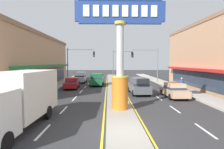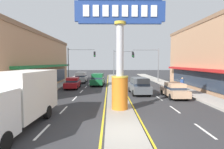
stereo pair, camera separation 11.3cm
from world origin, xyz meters
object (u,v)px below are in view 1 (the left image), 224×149
at_px(suv_far_left_oncoming, 80,77).
at_px(storefront_left, 13,62).
at_px(sedan_mid_left_lane, 174,90).
at_px(sedan_far_right_lane, 72,83).
at_px(suv_kerb_right, 97,79).
at_px(traffic_light_right_side, 148,59).
at_px(box_truck_near_right_lane, 18,97).
at_px(street_bench, 34,92).
at_px(suv_near_left_lane, 139,86).
at_px(traffic_light_left_side, 78,59).
at_px(district_sign, 120,54).
at_px(pedestrian_near_kerb, 182,83).
at_px(traffic_light_median_far, 120,60).

bearing_deg(suv_far_left_oncoming, storefront_left, -136.94).
bearing_deg(storefront_left, sedan_mid_left_lane, -18.93).
bearing_deg(sedan_far_right_lane, suv_kerb_right, 43.95).
relative_size(traffic_light_right_side, sedan_mid_left_lane, 1.44).
distance_m(storefront_left, sedan_mid_left_lane, 21.28).
distance_m(sedan_far_right_lane, suv_kerb_right, 4.60).
distance_m(box_truck_near_right_lane, street_bench, 8.60).
height_order(suv_near_left_lane, sedan_mid_left_lane, suv_near_left_lane).
xyz_separation_m(storefront_left, sedan_mid_left_lane, (19.94, -6.84, -2.96)).
bearing_deg(box_truck_near_right_lane, storefront_left, 118.02).
xyz_separation_m(traffic_light_left_side, suv_near_left_lane, (8.88, -11.10, -3.26)).
bearing_deg(suv_near_left_lane, suv_kerb_right, 123.73).
bearing_deg(traffic_light_right_side, traffic_light_left_side, -177.06).
bearing_deg(sedan_mid_left_lane, traffic_light_left_side, 132.58).
distance_m(traffic_light_left_side, traffic_light_right_side, 12.48).
bearing_deg(street_bench, box_truck_near_right_lane, -73.28).
relative_size(box_truck_near_right_lane, sedan_far_right_lane, 1.60).
xyz_separation_m(district_sign, suv_kerb_right, (-2.64, 15.11, -3.24)).
relative_size(suv_kerb_right, street_bench, 2.93).
distance_m(sedan_mid_left_lane, street_bench, 14.28).
height_order(traffic_light_right_side, suv_near_left_lane, traffic_light_right_side).
relative_size(district_sign, suv_near_left_lane, 1.74).
xyz_separation_m(street_bench, pedestrian_near_kerb, (16.39, 3.50, 0.45)).
distance_m(traffic_light_right_side, box_truck_near_right_lane, 25.50).
height_order(traffic_light_left_side, traffic_light_median_far, same).
distance_m(traffic_light_left_side, suv_near_left_lane, 14.58).
bearing_deg(street_bench, traffic_light_median_far, 61.78).
bearing_deg(suv_far_left_oncoming, traffic_light_median_far, 27.25).
height_order(sedan_mid_left_lane, suv_kerb_right, suv_kerb_right).
distance_m(sedan_far_right_lane, sedan_mid_left_lane, 13.74).
relative_size(district_sign, traffic_light_right_side, 1.31).
xyz_separation_m(sedan_mid_left_lane, suv_kerb_right, (-8.59, 10.07, 0.20)).
height_order(suv_far_left_oncoming, suv_kerb_right, same).
xyz_separation_m(traffic_light_left_side, sedan_mid_left_lane, (12.18, -13.25, -3.46)).
relative_size(suv_far_left_oncoming, pedestrian_near_kerb, 2.82).
height_order(district_sign, suv_kerb_right, district_sign).
distance_m(suv_near_left_lane, street_bench, 11.24).
bearing_deg(traffic_light_left_side, district_sign, -71.18).
xyz_separation_m(suv_far_left_oncoming, suv_kerb_right, (3.30, -4.29, 0.00)).
distance_m(traffic_light_right_side, suv_near_left_lane, 12.70).
relative_size(suv_near_left_lane, sedan_mid_left_lane, 1.09).
bearing_deg(suv_kerb_right, storefront_left, -164.10).
height_order(traffic_light_left_side, street_bench, traffic_light_left_side).
bearing_deg(sedan_far_right_lane, pedestrian_near_kerb, -14.50).
bearing_deg(suv_kerb_right, sedan_far_right_lane, -136.05).
relative_size(traffic_light_left_side, pedestrian_near_kerb, 3.80).
height_order(district_sign, sedan_mid_left_lane, district_sign).
height_order(traffic_light_left_side, sedan_far_right_lane, traffic_light_left_side).
distance_m(traffic_light_left_side, sedan_far_right_lane, 7.25).
distance_m(traffic_light_right_side, suv_far_left_oncoming, 12.61).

